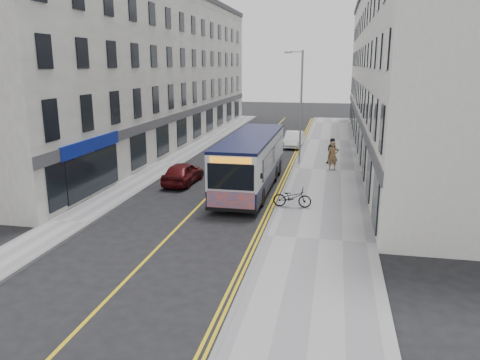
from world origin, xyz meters
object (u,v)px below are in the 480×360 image
at_px(car_white, 294,139).
at_px(car_maroon, 183,173).
at_px(city_bus, 251,160).
at_px(streetlamp, 300,103).
at_px(pedestrian_far, 333,151).
at_px(pedestrian_near, 333,156).
at_px(bicycle, 292,197).

bearing_deg(car_white, car_maroon, -108.73).
bearing_deg(city_bus, car_white, 85.53).
xyz_separation_m(streetlamp, pedestrian_far, (2.42, 0.03, -3.34)).
distance_m(streetlamp, pedestrian_near, 4.52).
xyz_separation_m(streetlamp, car_white, (-0.97, 7.19, -3.71)).
bearing_deg(bicycle, car_maroon, 60.71).
bearing_deg(streetlamp, pedestrian_near, -36.98).
height_order(streetlamp, car_white, streetlamp).
distance_m(bicycle, pedestrian_far, 11.22).
bearing_deg(pedestrian_near, car_maroon, -148.61).
xyz_separation_m(bicycle, pedestrian_near, (1.88, 9.17, 0.45)).
height_order(city_bus, pedestrian_far, city_bus).
relative_size(streetlamp, car_white, 1.96).
height_order(streetlamp, bicycle, streetlamp).
distance_m(pedestrian_near, car_white, 9.68).
relative_size(city_bus, car_maroon, 2.73).
distance_m(streetlamp, city_bus, 8.34).
height_order(streetlamp, car_maroon, streetlamp).
xyz_separation_m(car_white, car_maroon, (-5.42, -14.37, 0.00)).
bearing_deg(streetlamp, bicycle, -87.03).
distance_m(pedestrian_near, pedestrian_far, 1.88).
bearing_deg(streetlamp, car_white, 97.68).
relative_size(streetlamp, city_bus, 0.74).
bearing_deg(streetlamp, city_bus, -105.62).
bearing_deg(bicycle, streetlamp, 2.60).
height_order(pedestrian_near, car_maroon, pedestrian_near).
relative_size(streetlamp, car_maroon, 2.02).
distance_m(city_bus, pedestrian_far, 8.91).
relative_size(streetlamp, pedestrian_near, 4.20).
height_order(bicycle, car_white, car_white).
bearing_deg(pedestrian_near, city_bus, -128.19).
xyz_separation_m(bicycle, pedestrian_far, (1.85, 11.05, 0.42)).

